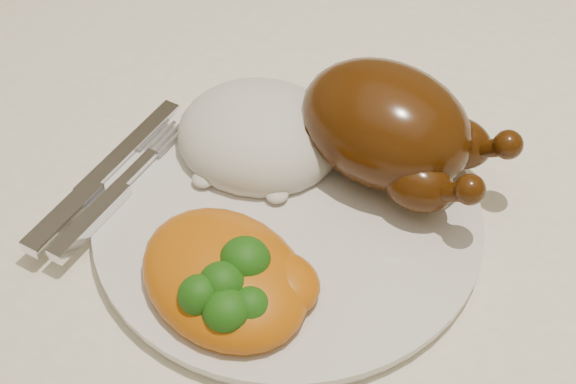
% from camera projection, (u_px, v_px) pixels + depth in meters
% --- Properties ---
extents(dining_table, '(1.60, 0.90, 0.76)m').
position_uv_depth(dining_table, '(406.00, 213.00, 0.71)').
color(dining_table, brown).
rests_on(dining_table, floor).
extents(tablecloth, '(1.73, 1.03, 0.18)m').
position_uv_depth(tablecloth, '(415.00, 153.00, 0.65)').
color(tablecloth, white).
rests_on(tablecloth, dining_table).
extents(dinner_plate, '(0.33, 0.33, 0.01)m').
position_uv_depth(dinner_plate, '(288.00, 217.00, 0.56)').
color(dinner_plate, silver).
rests_on(dinner_plate, tablecloth).
extents(roast_chicken, '(0.17, 0.12, 0.08)m').
position_uv_depth(roast_chicken, '(390.00, 127.00, 0.56)').
color(roast_chicken, '#452407').
rests_on(roast_chicken, dinner_plate).
extents(rice_mound, '(0.14, 0.13, 0.06)m').
position_uv_depth(rice_mound, '(260.00, 136.00, 0.59)').
color(rice_mound, silver).
rests_on(rice_mound, dinner_plate).
extents(mac_and_cheese, '(0.15, 0.14, 0.05)m').
position_uv_depth(mac_and_cheese, '(230.00, 280.00, 0.50)').
color(mac_and_cheese, orange).
rests_on(mac_and_cheese, dinner_plate).
extents(cutlery, '(0.04, 0.17, 0.01)m').
position_uv_depth(cutlery, '(97.00, 195.00, 0.56)').
color(cutlery, silver).
rests_on(cutlery, dinner_plate).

